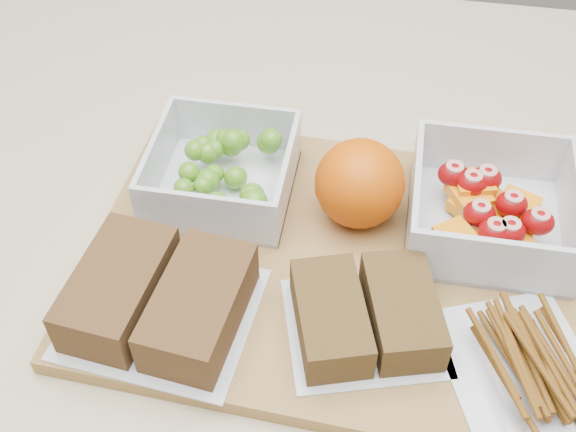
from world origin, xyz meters
name	(u,v)px	position (x,y,z in m)	size (l,w,h in m)	color
cutting_board	(336,265)	(0.03, -0.01, 0.91)	(0.42, 0.30, 0.02)	#A17A42
grape_container	(225,171)	(-0.08, 0.05, 0.94)	(0.13, 0.13, 0.05)	silver
fruit_container	(490,211)	(0.15, 0.04, 0.94)	(0.14, 0.14, 0.06)	silver
orange	(360,183)	(0.04, 0.04, 0.96)	(0.08, 0.08, 0.08)	#D75405
sandwich_bag_left	(159,298)	(-0.10, -0.09, 0.94)	(0.16, 0.14, 0.04)	silver
sandwich_bag_center	(366,315)	(0.06, -0.08, 0.93)	(0.15, 0.14, 0.04)	silver
pretzel_bag	(525,362)	(0.18, -0.10, 0.93)	(0.15, 0.16, 0.03)	silver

